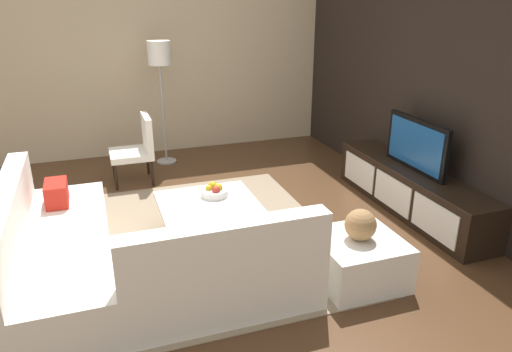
% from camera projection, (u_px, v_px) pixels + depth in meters
% --- Properties ---
extents(ground_plane, '(14.00, 14.00, 0.00)m').
position_uv_depth(ground_plane, '(203.00, 244.00, 4.76)').
color(ground_plane, '#4C301C').
extents(feature_wall_back, '(6.40, 0.12, 2.80)m').
position_uv_depth(feature_wall_back, '(448.00, 86.00, 5.08)').
color(feature_wall_back, black).
rests_on(feature_wall_back, ground).
extents(side_wall_left, '(0.12, 5.20, 2.80)m').
position_uv_depth(side_wall_left, '(163.00, 59.00, 7.14)').
color(side_wall_left, '#C6B28E').
rests_on(side_wall_left, ground).
extents(area_rug, '(3.02, 2.57, 0.01)m').
position_uv_depth(area_rug, '(201.00, 239.00, 4.84)').
color(area_rug, gray).
rests_on(area_rug, ground).
extents(media_console, '(2.32, 0.50, 0.50)m').
position_uv_depth(media_console, '(411.00, 190.00, 5.40)').
color(media_console, black).
rests_on(media_console, ground).
extents(television, '(0.98, 0.06, 0.57)m').
position_uv_depth(television, '(417.00, 145.00, 5.21)').
color(television, black).
rests_on(television, media_console).
extents(sectional_couch, '(2.30, 2.40, 0.84)m').
position_uv_depth(sectional_couch, '(116.00, 259.00, 3.95)').
color(sectional_couch, white).
rests_on(sectional_couch, ground).
extents(coffee_table, '(1.00, 0.96, 0.38)m').
position_uv_depth(coffee_table, '(210.00, 220.00, 4.80)').
color(coffee_table, black).
rests_on(coffee_table, ground).
extents(accent_chair_near, '(0.53, 0.53, 0.87)m').
position_uv_depth(accent_chair_near, '(138.00, 145.00, 6.18)').
color(accent_chair_near, black).
rests_on(accent_chair_near, ground).
extents(floor_lamp, '(0.31, 0.31, 1.72)m').
position_uv_depth(floor_lamp, '(160.00, 61.00, 6.53)').
color(floor_lamp, '#A5A5AA').
rests_on(floor_lamp, ground).
extents(ottoman, '(0.70, 0.70, 0.40)m').
position_uv_depth(ottoman, '(357.00, 260.00, 4.10)').
color(ottoman, white).
rests_on(ottoman, ground).
extents(fruit_bowl, '(0.28, 0.28, 0.13)m').
position_uv_depth(fruit_bowl, '(214.00, 191.00, 4.91)').
color(fruit_bowl, silver).
rests_on(fruit_bowl, coffee_table).
extents(decorative_ball, '(0.27, 0.27, 0.27)m').
position_uv_depth(decorative_ball, '(361.00, 225.00, 3.98)').
color(decorative_ball, '#997247').
rests_on(decorative_ball, ottoman).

